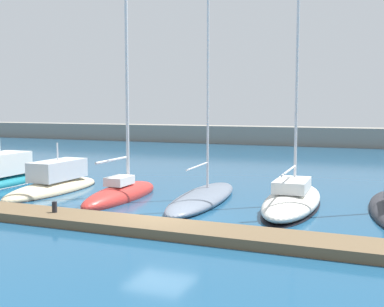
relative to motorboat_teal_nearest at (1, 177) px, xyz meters
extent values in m
plane|color=navy|center=(12.60, -4.58, -0.49)|extent=(120.00, 120.00, 0.00)
cube|color=brown|center=(12.60, -6.10, -0.31)|extent=(31.03, 1.91, 0.35)
cube|color=gray|center=(12.60, 36.57, 0.60)|extent=(108.00, 3.23, 2.18)
ellipsoid|color=#19707F|center=(0.00, -0.05, -0.34)|extent=(2.60, 8.13, 0.96)
ellipsoid|color=silver|center=(0.00, -0.05, -0.47)|extent=(2.63, 8.22, 0.12)
cube|color=silver|center=(0.00, -0.02, 0.77)|extent=(2.04, 3.42, 1.26)
cube|color=black|center=(-0.04, 1.17, 0.96)|extent=(1.75, 0.90, 0.71)
ellipsoid|color=beige|center=(4.22, -0.64, -0.39)|extent=(2.16, 7.26, 1.04)
ellipsoid|color=black|center=(4.22, -0.64, -0.47)|extent=(2.18, 7.34, 0.12)
cube|color=silver|center=(4.22, -0.18, 0.64)|extent=(1.51, 3.43, 1.03)
cube|color=black|center=(4.22, 0.48, 0.80)|extent=(1.35, 0.86, 0.58)
cylinder|color=silver|center=(4.22, -0.18, 1.64)|extent=(0.08, 0.08, 0.96)
ellipsoid|color=#B72D28|center=(8.69, -1.04, -0.33)|extent=(1.88, 6.72, 1.15)
cylinder|color=silver|center=(8.66, -0.29, 7.23)|extent=(0.16, 0.16, 13.98)
cylinder|color=silver|center=(8.72, -1.91, 1.54)|extent=(0.21, 2.80, 0.11)
cube|color=silver|center=(8.69, -1.19, 0.45)|extent=(0.98, 1.55, 0.42)
ellipsoid|color=slate|center=(12.66, -0.09, -0.31)|extent=(2.76, 8.82, 0.78)
cylinder|color=silver|center=(12.60, 0.71, 6.96)|extent=(0.11, 0.11, 13.75)
cylinder|color=silver|center=(12.73, -0.97, 1.33)|extent=(0.32, 3.15, 0.08)
ellipsoid|color=silver|center=(16.91, 0.16, -0.19)|extent=(2.62, 8.11, 1.02)
ellipsoid|color=black|center=(16.91, 0.16, -0.47)|extent=(2.65, 8.19, 0.12)
cylinder|color=silver|center=(16.89, 0.78, 8.62)|extent=(0.13, 0.13, 16.60)
cylinder|color=silver|center=(16.96, -0.99, 1.36)|extent=(0.23, 3.59, 0.09)
cube|color=silver|center=(16.92, -0.03, 0.57)|extent=(1.50, 2.53, 0.51)
cylinder|color=black|center=(8.67, -6.10, 0.08)|extent=(0.20, 0.20, 0.44)
camera|label=1|loc=(21.10, -21.63, 4.06)|focal=45.63mm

